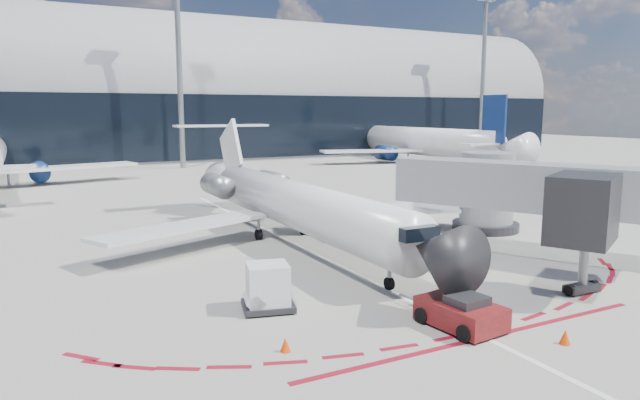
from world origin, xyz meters
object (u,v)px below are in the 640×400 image
regional_jet (290,202)px  pushback_tug (461,313)px  ramp_worker (456,283)px  uld_container (268,287)px

regional_jet → pushback_tug: regional_jet is taller
regional_jet → pushback_tug: bearing=-90.7°
regional_jet → ramp_worker: size_ratio=14.28×
pushback_tug → uld_container: uld_container is taller
pushback_tug → uld_container: (-5.19, 4.59, 0.35)m
regional_jet → uld_container: size_ratio=12.33×
regional_jet → ramp_worker: bearing=-85.6°
pushback_tug → uld_container: 6.94m
ramp_worker → regional_jet: bearing=-89.9°
regional_jet → pushback_tug: 14.46m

